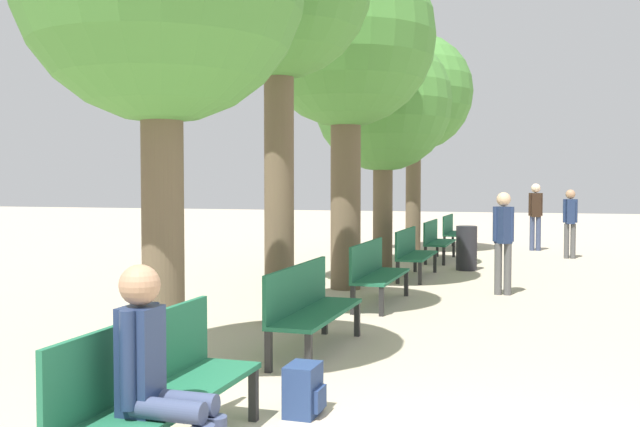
# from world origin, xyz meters

# --- Properties ---
(bench_row_0) EXTENTS (0.48, 1.85, 0.90)m
(bench_row_0) POSITION_xyz_m (-1.55, 0.21, 0.51)
(bench_row_0) COLOR #1E6042
(bench_row_0) RESTS_ON ground_plane
(bench_row_1) EXTENTS (0.48, 1.85, 0.90)m
(bench_row_1) POSITION_xyz_m (-1.55, 3.24, 0.51)
(bench_row_1) COLOR #1E6042
(bench_row_1) RESTS_ON ground_plane
(bench_row_2) EXTENTS (0.48, 1.85, 0.90)m
(bench_row_2) POSITION_xyz_m (-1.55, 6.27, 0.51)
(bench_row_2) COLOR #1E6042
(bench_row_2) RESTS_ON ground_plane
(bench_row_3) EXTENTS (0.48, 1.85, 0.90)m
(bench_row_3) POSITION_xyz_m (-1.55, 9.31, 0.51)
(bench_row_3) COLOR #1E6042
(bench_row_3) RESTS_ON ground_plane
(bench_row_4) EXTENTS (0.48, 1.85, 0.90)m
(bench_row_4) POSITION_xyz_m (-1.55, 12.34, 0.51)
(bench_row_4) COLOR #1E6042
(bench_row_4) RESTS_ON ground_plane
(bench_row_5) EXTENTS (0.48, 1.85, 0.90)m
(bench_row_5) POSITION_xyz_m (-1.55, 15.38, 0.51)
(bench_row_5) COLOR #1E6042
(bench_row_5) RESTS_ON ground_plane
(tree_row_2) EXTENTS (2.94, 2.94, 5.59)m
(tree_row_2) POSITION_xyz_m (-2.36, 7.61, 4.05)
(tree_row_2) COLOR brown
(tree_row_2) RESTS_ON ground_plane
(tree_row_3) EXTENTS (2.77, 2.77, 4.75)m
(tree_row_3) POSITION_xyz_m (-2.36, 10.44, 3.33)
(tree_row_3) COLOR brown
(tree_row_3) RESTS_ON ground_plane
(tree_row_4) EXTENTS (2.92, 2.92, 5.45)m
(tree_row_4) POSITION_xyz_m (-2.36, 13.95, 3.95)
(tree_row_4) COLOR brown
(tree_row_4) RESTS_ON ground_plane
(person_seated) EXTENTS (0.61, 0.35, 1.28)m
(person_seated) POSITION_xyz_m (-1.31, -0.16, 0.68)
(person_seated) COLOR #384260
(person_seated) RESTS_ON ground_plane
(backpack) EXTENTS (0.27, 0.32, 0.39)m
(backpack) POSITION_xyz_m (-0.95, 1.32, 0.19)
(backpack) COLOR navy
(backpack) RESTS_ON ground_plane
(pedestrian_near) EXTENTS (0.32, 0.29, 1.60)m
(pedestrian_near) POSITION_xyz_m (0.16, 7.72, 0.92)
(pedestrian_near) COLOR #4C4C4C
(pedestrian_near) RESTS_ON ground_plane
(pedestrian_mid) EXTENTS (0.32, 0.25, 1.60)m
(pedestrian_mid) POSITION_xyz_m (1.34, 13.73, 0.92)
(pedestrian_mid) COLOR #4C4C4C
(pedestrian_mid) RESTS_ON ground_plane
(pedestrian_far) EXTENTS (0.35, 0.26, 1.74)m
(pedestrian_far) POSITION_xyz_m (0.55, 15.50, 0.99)
(pedestrian_far) COLOR #384260
(pedestrian_far) RESTS_ON ground_plane
(trash_bin) EXTENTS (0.42, 0.42, 0.89)m
(trash_bin) POSITION_xyz_m (-0.71, 10.77, 0.44)
(trash_bin) COLOR #232328
(trash_bin) RESTS_ON ground_plane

